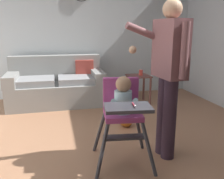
% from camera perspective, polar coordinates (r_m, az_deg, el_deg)
% --- Properties ---
extents(ground, '(6.14, 6.91, 0.10)m').
position_cam_1_polar(ground, '(2.77, 0.42, -16.32)').
color(ground, '#A16F4F').
extents(wall_far, '(5.34, 0.06, 2.75)m').
position_cam_1_polar(wall_far, '(5.04, -6.95, 14.22)').
color(wall_far, silver).
rests_on(wall_far, ground).
extents(couch, '(1.70, 0.86, 0.86)m').
position_cam_1_polar(couch, '(4.60, -12.68, 0.90)').
color(couch, gray).
rests_on(couch, ground).
extents(high_chair, '(0.67, 0.78, 0.92)m').
position_cam_1_polar(high_chair, '(2.40, 2.53, -3.66)').
color(high_chair, '#333238').
rests_on(high_chair, ground).
extents(adult_standing, '(0.54, 0.50, 1.62)m').
position_cam_1_polar(adult_standing, '(2.54, 13.01, 3.96)').
color(adult_standing, '#362533').
rests_on(adult_standing, ground).
extents(toy_ball, '(0.21, 0.21, 0.21)m').
position_cam_1_polar(toy_ball, '(3.47, 3.35, -7.02)').
color(toy_ball, orange).
rests_on(toy_ball, ground).
extents(side_table, '(0.40, 0.40, 0.52)m').
position_cam_1_polar(side_table, '(4.52, 6.17, 1.55)').
color(side_table, brown).
rests_on(side_table, ground).
extents(sippy_cup, '(0.07, 0.07, 0.10)m').
position_cam_1_polar(sippy_cup, '(4.50, 6.74, 3.94)').
color(sippy_cup, '#D13D33').
rests_on(sippy_cup, side_table).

